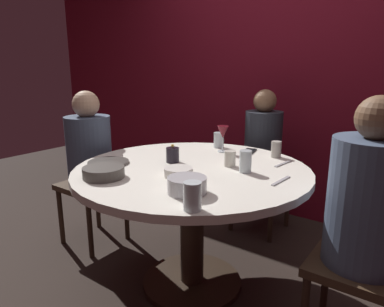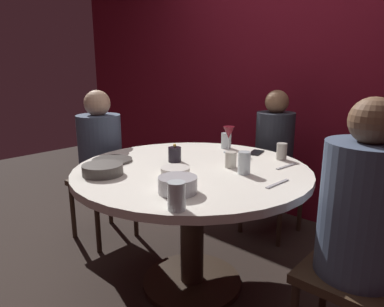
{
  "view_description": "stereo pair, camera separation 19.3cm",
  "coord_description": "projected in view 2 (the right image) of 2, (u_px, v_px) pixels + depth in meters",
  "views": [
    {
      "loc": [
        1.1,
        -1.52,
        1.3
      ],
      "look_at": [
        0.0,
        0.0,
        0.83
      ],
      "focal_mm": 32.3,
      "sensor_mm": 36.0,
      "label": 1
    },
    {
      "loc": [
        1.25,
        -1.39,
        1.3
      ],
      "look_at": [
        0.0,
        0.0,
        0.83
      ],
      "focal_mm": 32.3,
      "sensor_mm": 36.0,
      "label": 2
    }
  ],
  "objects": [
    {
      "name": "dining_table",
      "position": [
        192.0,
        193.0,
        1.99
      ],
      "size": [
        1.33,
        1.33,
        0.75
      ],
      "color": "silver",
      "rests_on": "ground"
    },
    {
      "name": "cup_far_edge",
      "position": [
        226.0,
        141.0,
        2.4
      ],
      "size": [
        0.07,
        0.07,
        0.11
      ],
      "primitive_type": "cylinder",
      "color": "silver",
      "rests_on": "dining_table"
    },
    {
      "name": "candle_holder",
      "position": [
        175.0,
        154.0,
        2.06
      ],
      "size": [
        0.08,
        0.08,
        0.11
      ],
      "color": "black",
      "rests_on": "dining_table"
    },
    {
      "name": "cup_center_front",
      "position": [
        282.0,
        151.0,
        2.1
      ],
      "size": [
        0.06,
        0.06,
        0.1
      ],
      "primitive_type": "cylinder",
      "color": "#B2ADA3",
      "rests_on": "dining_table"
    },
    {
      "name": "seated_diner_back",
      "position": [
        274.0,
        147.0,
        2.64
      ],
      "size": [
        0.4,
        0.4,
        1.13
      ],
      "rotation": [
        0.0,
        0.0,
        4.71
      ],
      "color": "#3F2D1E",
      "rests_on": "ground"
    },
    {
      "name": "bowl_serving_large",
      "position": [
        178.0,
        185.0,
        1.55
      ],
      "size": [
        0.18,
        0.18,
        0.07
      ],
      "primitive_type": "cylinder",
      "color": "#B7B7BC",
      "rests_on": "dining_table"
    },
    {
      "name": "dinner_plate",
      "position": [
        112.0,
        160.0,
        2.07
      ],
      "size": [
        0.24,
        0.24,
        0.01
      ],
      "primitive_type": "cylinder",
      "color": "#4C4742",
      "rests_on": "dining_table"
    },
    {
      "name": "cup_by_left_diner",
      "position": [
        244.0,
        163.0,
        1.82
      ],
      "size": [
        0.07,
        0.07,
        0.12
      ],
      "primitive_type": "cylinder",
      "color": "silver",
      "rests_on": "dining_table"
    },
    {
      "name": "cell_phone",
      "position": [
        256.0,
        153.0,
        2.27
      ],
      "size": [
        0.1,
        0.15,
        0.01
      ],
      "primitive_type": "cube",
      "rotation": [
        0.0,
        0.0,
        3.38
      ],
      "color": "black",
      "rests_on": "dining_table"
    },
    {
      "name": "seated_diner_right",
      "position": [
        362.0,
        214.0,
        1.37
      ],
      "size": [
        0.4,
        0.4,
        1.19
      ],
      "rotation": [
        0.0,
        0.0,
        3.14
      ],
      "color": "#3F2D1E",
      "rests_on": "ground"
    },
    {
      "name": "fork_near_plate",
      "position": [
        286.0,
        166.0,
        1.96
      ],
      "size": [
        0.04,
        0.18,
        0.01
      ],
      "primitive_type": "cube",
      "rotation": [
        0.0,
        0.0,
        -0.13
      ],
      "color": "#B7B7BC",
      "rests_on": "dining_table"
    },
    {
      "name": "knife_near_plate",
      "position": [
        277.0,
        184.0,
        1.67
      ],
      "size": [
        0.03,
        0.18,
        0.01
      ],
      "primitive_type": "cube",
      "rotation": [
        0.0,
        0.0,
        -0.07
      ],
      "color": "#B7B7BC",
      "rests_on": "dining_table"
    },
    {
      "name": "ground_plane",
      "position": [
        192.0,
        283.0,
        2.13
      ],
      "size": [
        8.0,
        8.0,
        0.0
      ],
      "primitive_type": "plane",
      "color": "#2D231E"
    },
    {
      "name": "back_wall",
      "position": [
        306.0,
        67.0,
        2.83
      ],
      "size": [
        6.0,
        0.1,
        2.6
      ],
      "primitive_type": "cube",
      "color": "maroon",
      "rests_on": "ground"
    },
    {
      "name": "cup_near_candle",
      "position": [
        177.0,
        196.0,
        1.36
      ],
      "size": [
        0.07,
        0.07,
        0.12
      ],
      "primitive_type": "cylinder",
      "color": "silver",
      "rests_on": "dining_table"
    },
    {
      "name": "cup_by_right_diner",
      "position": [
        231.0,
        160.0,
        1.94
      ],
      "size": [
        0.06,
        0.06,
        0.09
      ],
      "primitive_type": "cylinder",
      "color": "beige",
      "rests_on": "dining_table"
    },
    {
      "name": "wine_glass",
      "position": [
        229.0,
        134.0,
        2.25
      ],
      "size": [
        0.08,
        0.08,
        0.18
      ],
      "color": "silver",
      "rests_on": "dining_table"
    },
    {
      "name": "seated_diner_left",
      "position": [
        100.0,
        149.0,
        2.56
      ],
      "size": [
        0.4,
        0.4,
        1.14
      ],
      "rotation": [
        0.0,
        0.0,
        6.28
      ],
      "color": "#3F2D1E",
      "rests_on": "ground"
    },
    {
      "name": "bowl_small_white",
      "position": [
        175.0,
        172.0,
        1.79
      ],
      "size": [
        0.15,
        0.15,
        0.05
      ],
      "primitive_type": "cylinder",
      "color": "silver",
      "rests_on": "dining_table"
    },
    {
      "name": "bowl_salad_center",
      "position": [
        103.0,
        169.0,
        1.81
      ],
      "size": [
        0.21,
        0.21,
        0.06
      ],
      "primitive_type": "cylinder",
      "color": "#4C4742",
      "rests_on": "dining_table"
    }
  ]
}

